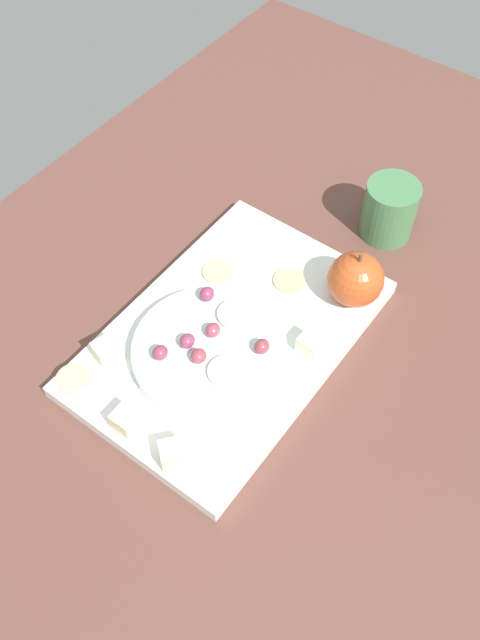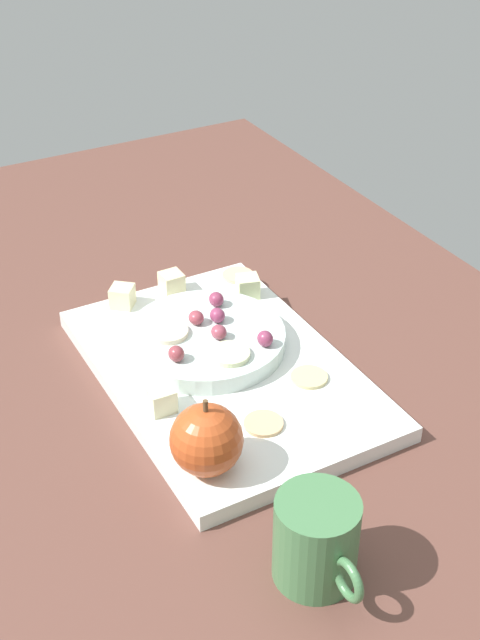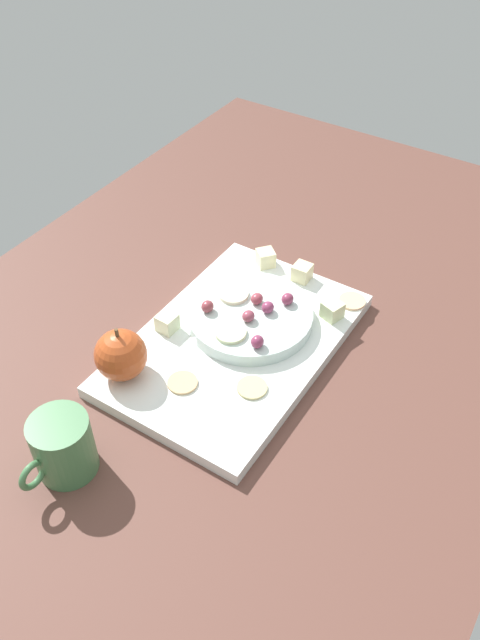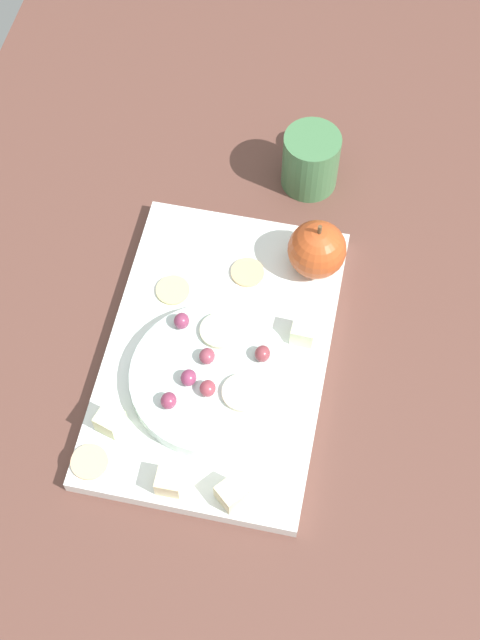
% 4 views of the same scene
% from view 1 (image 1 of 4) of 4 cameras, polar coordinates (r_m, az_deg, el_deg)
% --- Properties ---
extents(table, '(1.42, 0.89, 0.04)m').
position_cam_1_polar(table, '(0.89, -0.24, -3.55)').
color(table, brown).
rests_on(table, ground).
extents(platter, '(0.39, 0.26, 0.02)m').
position_cam_1_polar(platter, '(0.87, -0.87, -1.43)').
color(platter, white).
rests_on(platter, table).
extents(serving_dish, '(0.19, 0.19, 0.02)m').
position_cam_1_polar(serving_dish, '(0.84, -2.54, -2.66)').
color(serving_dish, silver).
rests_on(serving_dish, platter).
extents(apple_whole, '(0.07, 0.07, 0.07)m').
position_cam_1_polar(apple_whole, '(0.88, 9.56, 3.34)').
color(apple_whole, '#B84A1F').
rests_on(apple_whole, platter).
extents(apple_stem, '(0.01, 0.01, 0.01)m').
position_cam_1_polar(apple_stem, '(0.85, 9.94, 5.13)').
color(apple_stem, brown).
rests_on(apple_stem, apple_whole).
extents(cheese_cube_0, '(0.03, 0.03, 0.03)m').
position_cam_1_polar(cheese_cube_0, '(0.85, -11.01, -2.57)').
color(cheese_cube_0, beige).
rests_on(cheese_cube_0, platter).
extents(cheese_cube_1, '(0.03, 0.03, 0.03)m').
position_cam_1_polar(cheese_cube_1, '(0.79, -9.41, -8.20)').
color(cheese_cube_1, beige).
rests_on(cheese_cube_1, platter).
extents(cheese_cube_2, '(0.04, 0.04, 0.03)m').
position_cam_1_polar(cheese_cube_2, '(0.77, -5.60, -10.98)').
color(cheese_cube_2, beige).
rests_on(cheese_cube_2, platter).
extents(cheese_cube_3, '(0.03, 0.03, 0.03)m').
position_cam_1_polar(cheese_cube_3, '(0.84, 5.88, -2.02)').
color(cheese_cube_3, beige).
rests_on(cheese_cube_3, platter).
extents(cracker_0, '(0.04, 0.04, 0.00)m').
position_cam_1_polar(cracker_0, '(0.91, 4.07, 3.25)').
color(cracker_0, '#DAB37E').
rests_on(cracker_0, platter).
extents(cracker_1, '(0.04, 0.04, 0.00)m').
position_cam_1_polar(cracker_1, '(0.92, -1.84, 4.00)').
color(cracker_1, '#D1C385').
rests_on(cracker_1, platter).
extents(cracker_2, '(0.04, 0.04, 0.00)m').
position_cam_1_polar(cracker_2, '(0.85, -13.64, -4.75)').
color(cracker_2, '#E3B58B').
rests_on(cracker_2, platter).
extents(grape_0, '(0.02, 0.02, 0.02)m').
position_cam_1_polar(grape_0, '(0.83, -2.27, -0.83)').
color(grape_0, '#913D4F').
rests_on(grape_0, serving_dish).
extents(grape_1, '(0.02, 0.02, 0.02)m').
position_cam_1_polar(grape_1, '(0.81, -3.45, -2.99)').
color(grape_1, '#953B48').
rests_on(grape_1, serving_dish).
extents(grape_2, '(0.02, 0.02, 0.02)m').
position_cam_1_polar(grape_2, '(0.82, -4.39, -1.74)').
color(grape_2, '#8A3557').
rests_on(grape_2, serving_dish).
extents(grape_3, '(0.02, 0.02, 0.02)m').
position_cam_1_polar(grape_3, '(0.86, -2.75, 2.17)').
color(grape_3, '#853454').
rests_on(grape_3, serving_dish).
extents(grape_4, '(0.02, 0.02, 0.02)m').
position_cam_1_polar(grape_4, '(0.82, -6.64, -2.69)').
color(grape_4, '#86334F').
rests_on(grape_4, serving_dish).
extents(grape_5, '(0.02, 0.02, 0.02)m').
position_cam_1_polar(grape_5, '(0.82, 1.79, -2.22)').
color(grape_5, brown).
rests_on(grape_5, serving_dish).
extents(apple_slice_0, '(0.05, 0.05, 0.01)m').
position_cam_1_polar(apple_slice_0, '(0.85, -0.37, 0.44)').
color(apple_slice_0, beige).
rests_on(apple_slice_0, serving_dish).
extents(apple_slice_1, '(0.05, 0.05, 0.01)m').
position_cam_1_polar(apple_slice_1, '(0.80, -1.07, -4.34)').
color(apple_slice_1, beige).
rests_on(apple_slice_1, serving_dish).
extents(cup, '(0.11, 0.07, 0.08)m').
position_cam_1_polar(cup, '(0.99, 12.29, 8.94)').
color(cup, '#447849').
rests_on(cup, table).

